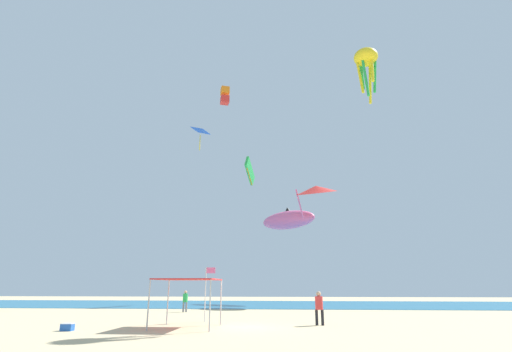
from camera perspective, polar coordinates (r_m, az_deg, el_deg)
ground at (r=21.37m, az=-3.36°, el=-21.86°), size 110.00×110.00×0.10m
ocean_strip at (r=46.47m, az=1.17°, el=-18.65°), size 110.00×19.31×0.03m
canopy_tent at (r=21.36m, az=-10.11°, el=-15.24°), size 3.12×3.19×2.46m
person_near_tent at (r=22.64m, az=9.43°, el=-18.55°), size 0.47×0.43×1.79m
person_leftmost at (r=33.70m, az=-10.55°, el=-17.70°), size 0.43×0.41×1.71m
banner_flag at (r=24.54m, az=-7.39°, el=-16.33°), size 0.61×0.06×3.19m
cooler_box at (r=21.81m, az=-26.42°, el=-19.61°), size 0.57×0.37×0.35m
kite_inflatable_pink at (r=48.96m, az=4.80°, el=-6.56°), size 8.08×6.97×3.23m
kite_parafoil_green at (r=50.24m, az=-0.94°, el=0.67°), size 0.93×4.79×2.91m
kite_box_orange at (r=40.33m, az=-4.68°, el=11.91°), size 1.07×1.08×1.79m
kite_diamond_blue at (r=46.81m, az=-8.34°, el=6.58°), size 2.28×2.33×2.84m
kite_octopus_yellow at (r=30.90m, az=16.15°, el=16.37°), size 2.42×2.42×4.17m
kite_delta_red at (r=44.48m, az=8.99°, el=-2.01°), size 6.22×6.25×4.11m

